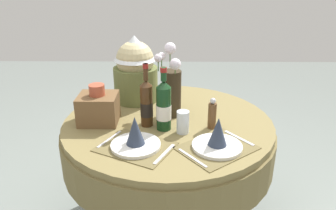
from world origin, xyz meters
TOP-DOWN VIEW (x-y plane):
  - dining_table at (0.00, 0.00)m, footprint 1.20×1.20m
  - place_setting_left at (-0.15, -0.30)m, footprint 0.42×0.38m
  - place_setting_right at (0.24, -0.31)m, footprint 0.43×0.41m
  - flower_vase at (0.02, 0.08)m, footprint 0.15×0.19m
  - wine_bottle_left at (-0.02, -0.11)m, footprint 0.08×0.08m
  - wine_bottle_centre at (-0.11, -0.07)m, footprint 0.07×0.07m
  - tumbler_near_left at (0.08, -0.15)m, footprint 0.07×0.07m
  - pepper_mill at (0.24, -0.09)m, footprint 0.04×0.04m
  - gift_tub_back_left at (-0.21, 0.31)m, footprint 0.28×0.28m
  - woven_basket_side_left at (-0.38, -0.03)m, footprint 0.21×0.19m

SIDE VIEW (x-z plane):
  - dining_table at x=0.00m, z-range 0.22..0.97m
  - place_setting_left at x=-0.15m, z-range 0.71..0.87m
  - place_setting_right at x=0.24m, z-range 0.71..0.87m
  - tumbler_near_left at x=0.08m, z-range 0.74..0.86m
  - pepper_mill at x=0.24m, z-range 0.74..0.91m
  - woven_basket_side_left at x=-0.38m, z-range 0.72..0.94m
  - wine_bottle_centre at x=-0.11m, z-range 0.70..1.05m
  - wine_bottle_left at x=-0.02m, z-range 0.71..1.05m
  - flower_vase at x=0.02m, z-range 0.71..1.13m
  - gift_tub_back_left at x=-0.21m, z-range 0.76..1.18m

